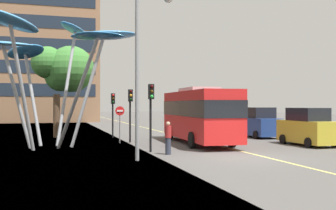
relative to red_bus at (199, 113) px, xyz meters
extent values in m
cube|color=#54514F|center=(-0.35, -7.16, -2.03)|extent=(120.00, 240.00, 0.10)
cube|color=#E0D666|center=(0.67, -7.16, -1.98)|extent=(0.16, 144.00, 0.01)
cube|color=red|center=(0.00, 0.00, -0.11)|extent=(3.02, 9.83, 3.03)
cube|color=black|center=(0.00, 0.00, 0.31)|extent=(3.05, 9.93, 0.97)
cube|color=yellow|center=(0.29, 4.78, 1.10)|extent=(1.35, 0.18, 0.36)
cube|color=#B2B2B7|center=(0.00, 0.00, 1.52)|extent=(2.03, 3.50, 0.24)
cylinder|color=black|center=(1.40, 2.92, -1.50)|extent=(0.34, 0.98, 0.96)
cylinder|color=black|center=(-1.04, 3.07, -1.50)|extent=(0.34, 0.98, 0.96)
cylinder|color=black|center=(1.06, -2.74, -1.50)|extent=(0.34, 0.98, 0.96)
cylinder|color=black|center=(-1.38, -2.59, -1.50)|extent=(0.34, 0.98, 0.96)
cylinder|color=#9EA0A5|center=(-7.09, -0.10, 1.37)|extent=(2.11, 0.44, 6.74)
ellipsoid|color=#4299E0|center=(-6.14, -0.21, 4.71)|extent=(4.10, 2.05, 0.77)
cylinder|color=#9EA0A5|center=(-8.22, 2.02, 1.78)|extent=(1.49, 2.67, 7.58)
ellipsoid|color=#4CA3E5|center=(-7.61, 3.23, 5.53)|extent=(2.89, 3.89, 0.92)
cylinder|color=#9EA0A5|center=(-10.30, 1.97, 0.97)|extent=(1.27, 1.91, 5.95)
ellipsoid|color=#388EDB|center=(-10.80, 2.79, 3.91)|extent=(3.35, 4.11, 1.17)
cylinder|color=#9EA0A5|center=(-11.10, 0.06, 1.03)|extent=(1.70, 0.27, 6.05)
ellipsoid|color=#4CA3E5|center=(-11.85, 0.03, 4.03)|extent=(3.36, 1.51, 0.48)
cylinder|color=#9EA0A5|center=(-10.69, -1.85, 1.42)|extent=(1.36, 1.70, 6.84)
ellipsoid|color=#4CA3E5|center=(-11.24, -2.56, 4.82)|extent=(3.82, 4.27, 0.96)
cylinder|color=#9EA0A5|center=(-7.83, -2.01, 1.07)|extent=(2.21, 3.35, 6.18)
ellipsoid|color=#2D7FD1|center=(-6.86, -3.56, 4.11)|extent=(3.10, 3.88, 0.88)
cylinder|color=black|center=(-4.13, -3.68, -0.17)|extent=(0.12, 0.12, 3.61)
cube|color=black|center=(-4.13, -3.82, 1.24)|extent=(0.28, 0.24, 0.80)
sphere|color=#390706|center=(-4.13, -3.95, 1.50)|extent=(0.18, 0.18, 0.18)
sphere|color=#3A2707|center=(-4.13, -3.95, 1.24)|extent=(0.18, 0.18, 0.18)
sphere|color=green|center=(-4.13, -3.95, 0.98)|extent=(0.18, 0.18, 0.18)
cylinder|color=black|center=(-4.14, 1.95, -0.21)|extent=(0.12, 0.12, 3.53)
cube|color=black|center=(-4.14, 1.81, 1.15)|extent=(0.28, 0.24, 0.80)
sphere|color=#390706|center=(-4.14, 1.68, 1.41)|extent=(0.18, 0.18, 0.18)
sphere|color=orange|center=(-4.14, 1.68, 1.15)|extent=(0.18, 0.18, 0.18)
sphere|color=black|center=(-4.14, 1.68, 0.89)|extent=(0.18, 0.18, 0.18)
cylinder|color=black|center=(-4.68, 6.03, -0.29)|extent=(0.12, 0.12, 3.37)
cube|color=black|center=(-4.68, 5.89, 1.00)|extent=(0.28, 0.24, 0.80)
sphere|color=red|center=(-4.68, 5.76, 1.26)|extent=(0.18, 0.18, 0.18)
sphere|color=#3A2707|center=(-4.68, 5.76, 1.00)|extent=(0.18, 0.18, 0.18)
sphere|color=black|center=(-4.68, 5.76, 0.74)|extent=(0.18, 0.18, 0.18)
cube|color=gold|center=(6.06, -3.02, -1.12)|extent=(1.78, 4.26, 1.35)
cube|color=black|center=(6.06, -3.02, -0.05)|extent=(1.64, 2.35, 0.80)
cylinder|color=black|center=(6.95, -1.70, -1.68)|extent=(0.20, 0.60, 0.60)
cylinder|color=black|center=(5.17, -1.70, -1.68)|extent=(0.20, 0.60, 0.60)
cylinder|color=black|center=(6.95, -4.34, -1.68)|extent=(0.20, 0.60, 0.60)
cylinder|color=black|center=(5.17, -4.34, -1.68)|extent=(0.20, 0.60, 0.60)
cube|color=navy|center=(6.15, 3.15, -1.14)|extent=(1.86, 3.88, 1.31)
cube|color=black|center=(6.15, 3.15, -0.07)|extent=(1.71, 2.13, 0.81)
cylinder|color=black|center=(7.08, 4.35, -1.68)|extent=(0.20, 0.60, 0.60)
cylinder|color=black|center=(5.22, 4.35, -1.68)|extent=(0.20, 0.60, 0.60)
cylinder|color=black|center=(7.08, 1.95, -1.68)|extent=(0.20, 0.60, 0.60)
cylinder|color=black|center=(5.22, 1.95, -1.68)|extent=(0.20, 0.60, 0.60)
cylinder|color=gray|center=(-5.50, -6.71, 1.82)|extent=(0.18, 0.18, 7.59)
cylinder|color=brown|center=(-8.76, 7.73, -0.32)|extent=(0.52, 0.52, 3.31)
sphere|color=#428438|center=(-8.45, 8.47, 2.83)|extent=(2.46, 2.46, 2.46)
sphere|color=#428438|center=(-7.66, 8.13, 3.35)|extent=(3.65, 3.65, 3.65)
sphere|color=#428438|center=(-9.43, 8.21, 3.83)|extent=(2.51, 2.51, 2.51)
cylinder|color=#2D3342|center=(-3.54, -4.97, -1.55)|extent=(0.29, 0.29, 0.85)
cylinder|color=maroon|center=(-3.54, -4.97, -0.83)|extent=(0.34, 0.34, 0.60)
sphere|color=tan|center=(-3.54, -4.97, -0.42)|extent=(0.22, 0.22, 0.22)
cylinder|color=gray|center=(-4.85, 1.79, -0.77)|extent=(0.08, 0.08, 2.41)
cylinder|color=red|center=(-4.85, 1.76, 0.14)|extent=(0.60, 0.03, 0.60)
cube|color=white|center=(-4.85, 1.73, 0.14)|extent=(0.40, 0.04, 0.11)
cube|color=#936B4C|center=(-13.15, 38.31, 7.36)|extent=(21.54, 10.57, 18.67)
cube|color=#1E2838|center=(-13.15, 33.00, 2.54)|extent=(20.25, 0.08, 1.74)
cube|color=#1E2838|center=(-13.15, 33.00, 5.65)|extent=(20.25, 0.08, 1.74)
cube|color=#1E2838|center=(-13.15, 33.00, 8.76)|extent=(20.25, 0.08, 1.74)
cube|color=#1E2838|center=(-13.15, 33.00, 11.87)|extent=(20.25, 0.08, 1.74)
camera|label=1|loc=(-9.29, -24.45, 0.56)|focal=43.04mm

